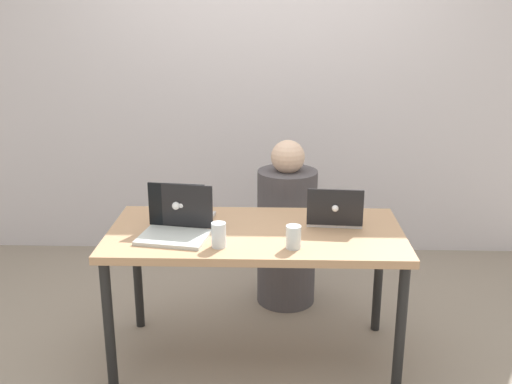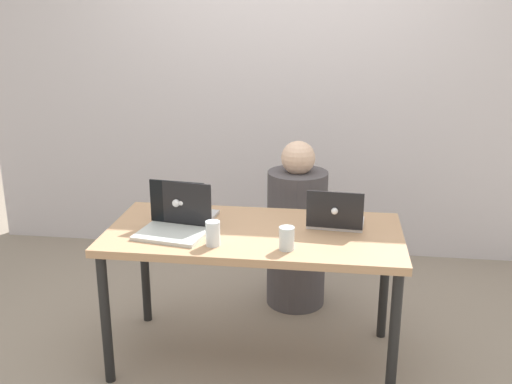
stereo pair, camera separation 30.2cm
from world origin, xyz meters
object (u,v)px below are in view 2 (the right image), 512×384
object	(u,v)px
person_at_center	(297,233)
water_glass_right	(287,240)
water_glass_left	(213,235)
laptop_back_left	(183,212)
laptop_front_left	(175,223)
laptop_back_right	(335,218)

from	to	relation	value
person_at_center	water_glass_right	bearing A→B (deg)	98.88
water_glass_left	laptop_back_left	bearing A→B (deg)	125.80
person_at_center	laptop_back_left	world-z (taller)	person_at_center
water_glass_right	person_at_center	bearing A→B (deg)	90.63
water_glass_right	water_glass_left	xyz separation A→B (m)	(-0.35, 0.01, 0.00)
laptop_front_left	water_glass_left	distance (m)	0.26
laptop_back_right	water_glass_left	xyz separation A→B (m)	(-0.57, -0.33, 0.01)
person_at_center	laptop_back_left	xyz separation A→B (m)	(-0.56, -0.57, 0.32)
laptop_back_left	water_glass_right	xyz separation A→B (m)	(0.57, -0.31, -0.00)
person_at_center	laptop_front_left	bearing A→B (deg)	61.35
laptop_back_right	water_glass_right	world-z (taller)	laptop_back_right
person_at_center	water_glass_right	xyz separation A→B (m)	(0.01, -0.88, 0.31)
person_at_center	laptop_back_right	xyz separation A→B (m)	(0.23, -0.55, 0.31)
person_at_center	laptop_back_left	distance (m)	0.86
water_glass_right	laptop_front_left	bearing A→B (deg)	166.20
laptop_back_left	water_glass_right	size ratio (longest dim) A/B	2.90
person_at_center	laptop_back_left	bearing A→B (deg)	54.09
laptop_back_right	water_glass_left	size ratio (longest dim) A/B	2.51
laptop_front_left	water_glass_right	size ratio (longest dim) A/B	3.31
person_at_center	laptop_front_left	xyz separation A→B (m)	(-0.56, -0.74, 0.32)
person_at_center	water_glass_left	distance (m)	0.99
laptop_front_left	water_glass_right	world-z (taller)	laptop_front_left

